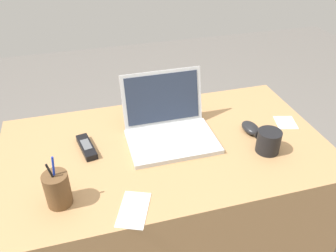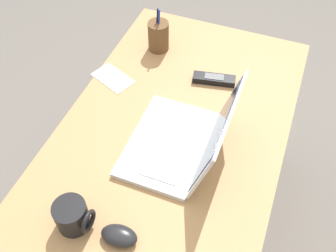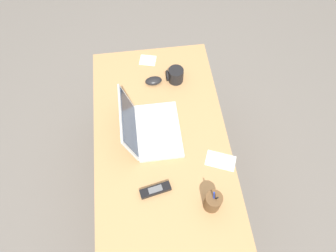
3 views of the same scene
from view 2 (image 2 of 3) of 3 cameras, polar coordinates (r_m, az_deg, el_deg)
The scene contains 8 objects.
ground_plane at distance 1.87m, azimuth 0.07°, elevation -15.66°, with size 6.00×6.00×0.00m, color slate.
desk at distance 1.54m, azimuth 0.09°, elevation -10.13°, with size 1.27×0.72×0.74m, color tan.
laptop at distance 1.17m, azimuth 2.22°, elevation -2.17°, with size 0.34×0.30×0.24m.
computer_mouse at distance 1.05m, azimuth -7.12°, elevation -15.89°, with size 0.06×0.10×0.04m, color black.
coffee_mug_white at distance 1.07m, azimuth -13.94°, elevation -12.82°, with size 0.09×0.10×0.09m.
cordless_phone at distance 1.41m, azimuth 6.83°, elevation 6.91°, with size 0.07×0.16×0.03m.
pen_holder at distance 1.52m, azimuth -1.43°, elevation 13.20°, with size 0.08×0.08×0.18m.
paper_note_near_laptop at distance 1.44m, azimuth -8.17°, elevation 7.05°, with size 0.09×0.15×0.00m, color white.
Camera 2 is at (0.71, 0.27, 1.71)m, focal length 41.13 mm.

